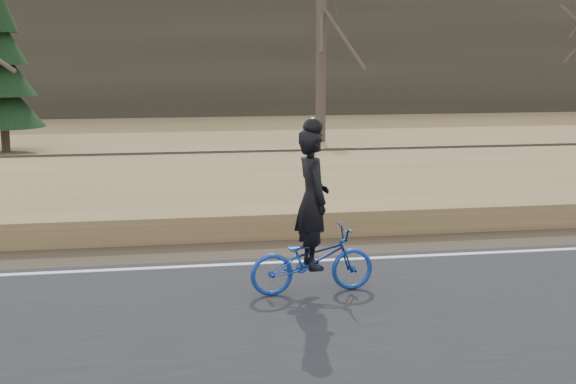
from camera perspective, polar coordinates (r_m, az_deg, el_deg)
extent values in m
plane|color=#99794E|center=(11.98, -7.23, -5.83)|extent=(120.00, 120.00, 0.00)
cube|color=black|center=(9.59, -6.49, -9.72)|extent=(120.00, 6.00, 0.06)
cube|color=silver|center=(12.16, -7.28, -5.28)|extent=(120.00, 0.12, 0.01)
cube|color=#473A2B|center=(13.13, -7.49, -4.33)|extent=(120.00, 1.60, 0.04)
cube|color=#99794E|center=(16.02, -7.98, -0.99)|extent=(120.00, 5.00, 0.44)
cube|color=slate|center=(19.76, -8.38, 1.12)|extent=(120.00, 3.00, 0.45)
cube|color=black|center=(19.72, -8.40, 1.96)|extent=(120.00, 2.40, 0.14)
cube|color=brown|center=(18.98, -8.35, 2.10)|extent=(120.00, 0.07, 0.15)
cube|color=brown|center=(20.41, -8.47, 2.65)|extent=(120.00, 0.07, 0.15)
cube|color=#383328|center=(41.52, -9.37, 9.59)|extent=(120.00, 4.00, 6.00)
imported|color=#163A98|center=(10.72, 1.73, -4.87)|extent=(1.73, 0.72, 0.89)
imported|color=black|center=(10.54, 1.75, -0.50)|extent=(0.50, 0.71, 1.85)
sphere|color=black|center=(10.41, 1.78, 4.62)|extent=(0.26, 0.26, 0.26)
cylinder|color=#4A3E36|center=(28.88, 2.39, 13.15)|extent=(0.36, 0.36, 9.63)
cylinder|color=#4A3E36|center=(27.47, -19.47, 3.82)|extent=(0.28, 0.28, 1.09)
cone|color=black|center=(27.38, -19.60, 6.03)|extent=(2.60, 2.60, 1.59)
cone|color=black|center=(27.34, -19.72, 8.11)|extent=(2.15, 2.15, 1.59)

